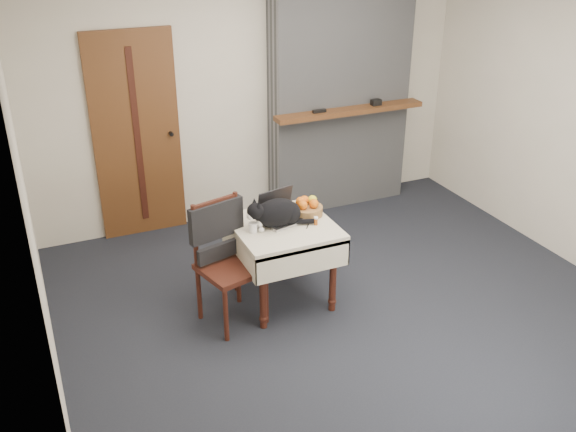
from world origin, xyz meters
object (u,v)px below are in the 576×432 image
(pill_bottle, at_px, (316,221))
(chair, at_px, (223,245))
(cream_jar, at_px, (253,228))
(side_table, at_px, (283,237))
(laptop, at_px, (281,213))
(door, at_px, (137,137))
(fruit_basket, at_px, (307,208))
(cat, at_px, (278,213))

(pill_bottle, bearing_deg, chair, 173.08)
(cream_jar, height_order, pill_bottle, cream_jar)
(side_table, bearing_deg, pill_bottle, -24.18)
(cream_jar, bearing_deg, laptop, 23.02)
(door, distance_m, fruit_basket, 1.94)
(pill_bottle, height_order, fruit_basket, fruit_basket)
(cat, relative_size, cream_jar, 7.12)
(door, bearing_deg, pill_bottle, -61.17)
(door, height_order, cream_jar, door)
(pill_bottle, bearing_deg, side_table, 155.82)
(cat, relative_size, pill_bottle, 8.00)
(door, xyz_separation_m, fruit_basket, (1.02, -1.63, -0.24))
(cat, bearing_deg, chair, 177.85)
(side_table, relative_size, cream_jar, 10.19)
(laptop, xyz_separation_m, cat, (-0.07, -0.09, 0.05))
(door, height_order, fruit_basket, door)
(fruit_basket, height_order, chair, chair)
(pill_bottle, xyz_separation_m, fruit_basket, (0.02, 0.20, 0.02))
(door, distance_m, cream_jar, 1.84)
(side_table, relative_size, chair, 0.79)
(fruit_basket, bearing_deg, pill_bottle, -94.44)
(laptop, relative_size, fruit_basket, 1.50)
(pill_bottle, distance_m, fruit_basket, 0.20)
(door, bearing_deg, chair, -81.45)
(laptop, bearing_deg, cream_jar, -170.29)
(cat, height_order, fruit_basket, cat)
(laptop, height_order, pill_bottle, laptop)
(chair, bearing_deg, door, 83.36)
(cat, xyz_separation_m, cream_jar, (-0.22, -0.03, -0.07))
(laptop, distance_m, pill_bottle, 0.30)
(laptop, relative_size, pill_bottle, 5.64)
(laptop, distance_m, chair, 0.55)
(laptop, distance_m, cat, 0.13)
(side_table, xyz_separation_m, fruit_basket, (0.25, 0.10, 0.17))
(cat, xyz_separation_m, chair, (-0.46, -0.02, -0.18))
(side_table, xyz_separation_m, cat, (-0.05, 0.00, 0.23))
(cream_jar, bearing_deg, pill_bottle, -9.08)
(door, xyz_separation_m, cat, (0.72, -1.72, -0.19))
(pill_bottle, distance_m, chair, 0.76)
(fruit_basket, bearing_deg, side_table, -159.23)
(cream_jar, bearing_deg, fruit_basket, 13.16)
(pill_bottle, relative_size, chair, 0.07)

